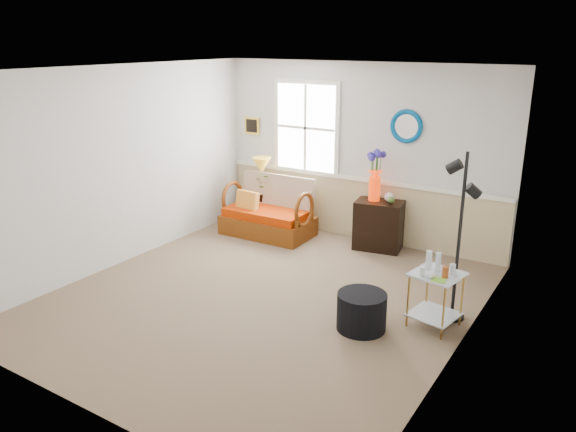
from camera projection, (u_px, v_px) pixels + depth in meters
The scene contains 19 objects.
floor at pixel (264, 297), 6.60m from camera, with size 4.50×5.00×0.01m, color brown.
ceiling at pixel (261, 69), 5.81m from camera, with size 4.50×5.00×0.01m, color white.
walls at pixel (262, 191), 6.20m from camera, with size 4.51×5.01×2.60m.
wainscot at pixel (357, 209), 8.46m from camera, with size 4.46×0.02×0.90m, color #C9B582.
chair_rail at pixel (358, 179), 8.31m from camera, with size 4.46×0.04×0.06m, color white.
window at pixel (306, 128), 8.56m from camera, with size 1.14×0.06×1.44m, color white, non-canonical shape.
picture at pixel (252, 126), 9.10m from camera, with size 0.28×0.03×0.28m, color gold.
mirror at pixel (407, 126), 7.71m from camera, with size 0.47×0.47×0.07m, color #0070A4.
loveseat at pixel (268, 207), 8.57m from camera, with size 1.36×0.77×0.89m, color #71350A, non-canonical shape.
throw_pillow at pixel (247, 204), 8.61m from camera, with size 0.39×0.10×0.39m, color orange, non-canonical shape.
lamp_stand at pixel (260, 208), 9.11m from camera, with size 0.31×0.31×0.55m, color black, non-canonical shape.
table_lamp at pixel (262, 175), 8.94m from camera, with size 0.31×0.31×0.56m, color #B6861F, non-canonical shape.
potted_plant at pixel (265, 185), 8.92m from camera, with size 0.29×0.32×0.25m, color #467129.
cabinet at pixel (379, 225), 8.02m from camera, with size 0.66×0.42×0.71m, color black, non-canonical shape.
flower_vase at pixel (375, 176), 7.87m from camera, with size 0.21×0.21×0.71m, color red, non-canonical shape.
side_table at pixel (435, 300), 5.85m from camera, with size 0.48×0.48×0.60m, color #A2782F, non-canonical shape.
tabletop_items at pixel (438, 265), 5.69m from camera, with size 0.35×0.35×0.21m, color silver, non-canonical shape.
floor_lamp at pixel (459, 238), 5.85m from camera, with size 0.27×0.27×1.83m, color black, non-canonical shape.
ottoman at pixel (362, 311), 5.83m from camera, with size 0.52×0.52×0.40m, color black.
Camera 1 is at (3.44, -4.92, 2.92)m, focal length 35.00 mm.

